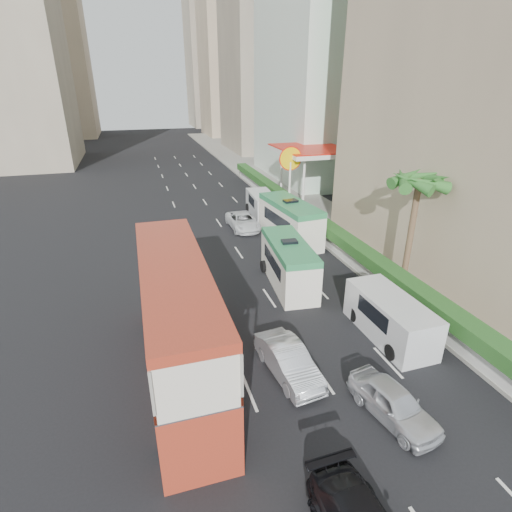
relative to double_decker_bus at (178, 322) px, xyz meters
name	(u,v)px	position (x,y,z in m)	size (l,w,h in m)	color
ground_plane	(311,347)	(6.00, 0.00, -2.53)	(200.00, 200.00, 0.00)	black
double_decker_bus	(178,322)	(0.00, 0.00, 0.00)	(2.50, 11.00, 5.06)	#A8341F
car_silver_lane_a	(288,374)	(4.28, -1.41, -2.53)	(1.43, 4.11, 1.35)	silver
car_silver_lane_b	(391,416)	(7.11, -4.74, -2.53)	(1.53, 3.81, 1.30)	silver
van_asset	(243,228)	(7.26, 16.96, -2.53)	(2.14, 4.64, 1.29)	silver
minibus_near	(289,264)	(7.27, 6.36, -1.17)	(2.05, 6.14, 2.72)	silver
minibus_far	(290,221)	(10.09, 13.39, -1.00)	(2.30, 6.89, 3.06)	silver
panel_van_near	(390,318)	(9.97, -0.18, -1.51)	(2.04, 5.10, 2.04)	silver
panel_van_far	(262,204)	(9.96, 20.11, -1.52)	(2.03, 5.07, 2.03)	silver
sidewalk	(293,197)	(15.00, 25.00, -2.44)	(6.00, 120.00, 0.18)	#99968C
kerb_wall	(311,226)	(12.20, 14.00, -1.85)	(0.30, 44.00, 1.00)	silver
hedge	(312,216)	(12.20, 14.00, -1.00)	(1.10, 44.00, 0.70)	#2D6626
palm_tree	(411,234)	(13.80, 4.00, 0.85)	(0.36, 0.36, 6.40)	brown
shell_station	(310,175)	(16.00, 23.00, 0.22)	(6.50, 8.00, 5.50)	silver
tower_far_a	(233,29)	(23.00, 82.00, 19.47)	(14.00, 14.00, 44.00)	tan
tower_far_b	(214,47)	(23.00, 104.00, 17.47)	(14.00, 14.00, 40.00)	tan
tower_left_b	(41,21)	(-16.00, 90.00, 20.47)	(16.00, 16.00, 46.00)	tan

